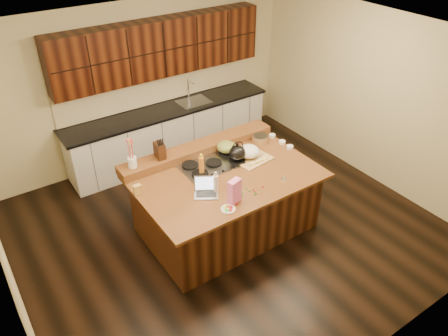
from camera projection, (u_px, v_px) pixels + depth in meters
room at (226, 147)px, 5.54m from camera, size 5.52×5.02×2.72m
island at (226, 202)px, 6.03m from camera, size 2.40×1.60×0.92m
back_ledge at (198, 148)px, 6.23m from camera, size 2.40×0.30×0.12m
cooktop at (214, 164)px, 5.98m from camera, size 0.92×0.52×0.05m
back_counter at (167, 105)px, 7.42m from camera, size 3.70×0.66×2.40m
kettle at (237, 153)px, 5.96m from camera, size 0.31×0.31×0.21m
green_bowl at (226, 147)px, 6.15m from camera, size 0.36×0.36×0.15m
laptop at (206, 189)px, 5.41m from camera, size 0.38×0.36×0.21m
oil_bottle at (202, 166)px, 5.70m from camera, size 0.08×0.08×0.27m
vinegar_bottle at (216, 184)px, 5.39m from camera, size 0.08×0.08×0.25m
wooden_tray at (250, 153)px, 6.07m from camera, size 0.54×0.43×0.20m
ramekin_a at (290, 147)px, 6.33m from camera, size 0.10×0.10×0.04m
ramekin_b at (282, 142)px, 6.46m from camera, size 0.12×0.12×0.04m
ramekin_c at (272, 136)px, 6.61m from camera, size 0.12×0.12×0.04m
strainer_bowl at (260, 139)px, 6.48m from camera, size 0.27×0.27×0.09m
kitchen_timer at (284, 177)px, 5.67m from camera, size 0.10×0.10×0.07m
pink_bag at (234, 191)px, 5.21m from camera, size 0.19×0.13×0.31m
candy_plate at (228, 209)px, 5.17m from camera, size 0.23×0.23×0.01m
package_box at (137, 190)px, 5.39m from camera, size 0.10×0.07×0.13m
utensil_crock at (132, 162)px, 5.69m from camera, size 0.14×0.14×0.14m
knife_block at (160, 151)px, 5.86m from camera, size 0.12×0.18×0.22m
gumdrop_0 at (238, 197)px, 5.36m from camera, size 0.02×0.02×0.02m
gumdrop_1 at (246, 188)px, 5.51m from camera, size 0.02×0.02×0.02m
gumdrop_2 at (253, 190)px, 5.49m from camera, size 0.02×0.02×0.02m
gumdrop_3 at (242, 195)px, 5.40m from camera, size 0.02×0.02×0.02m
gumdrop_4 at (237, 204)px, 5.25m from camera, size 0.02×0.02×0.02m
gumdrop_5 at (249, 191)px, 5.47m from camera, size 0.02×0.02×0.02m
gumdrop_6 at (236, 204)px, 5.25m from camera, size 0.02×0.02×0.02m
gumdrop_7 at (255, 194)px, 5.41m from camera, size 0.02×0.02×0.02m
gumdrop_8 at (255, 192)px, 5.45m from camera, size 0.02×0.02×0.02m
gumdrop_9 at (256, 194)px, 5.42m from camera, size 0.02×0.02×0.02m
gumdrop_10 at (234, 196)px, 5.38m from camera, size 0.02×0.02×0.02m
gumdrop_11 at (243, 192)px, 5.45m from camera, size 0.02×0.02×0.02m
gumdrop_12 at (263, 187)px, 5.54m from camera, size 0.02×0.02×0.02m
gumdrop_13 at (238, 200)px, 5.30m from camera, size 0.02×0.02×0.02m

